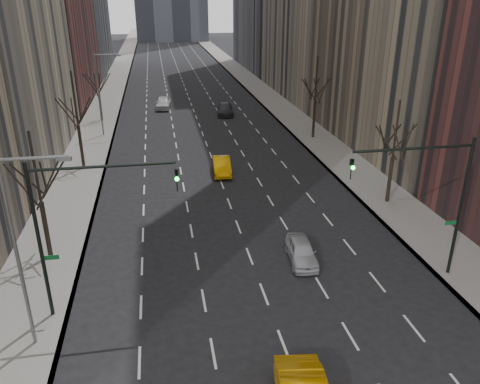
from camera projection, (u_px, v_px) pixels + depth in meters
sidewalk_left at (111, 94)px, 75.70m from camera, size 4.50×320.00×0.15m
sidewalk_right at (258, 89)px, 79.68m from camera, size 4.50×320.00×0.15m
tree_lw_b at (41, 202)px, 27.17m from camera, size 3.36×3.50×7.82m
tree_lw_c at (78, 126)px, 41.55m from camera, size 3.36×3.50×8.74m
tree_lw_d at (99, 93)px, 58.06m from camera, size 3.36×3.50×7.36m
tree_rw_b at (393, 157)px, 34.69m from camera, size 3.36×3.50×7.82m
tree_rw_c at (315, 102)px, 50.89m from camera, size 3.36×3.50×8.74m
traffic_mast_left at (73, 215)px, 21.50m from camera, size 6.69×0.39×8.00m
traffic_mast_right at (436, 188)px, 24.46m from camera, size 6.69×0.39×8.00m
streetlight_near at (22, 236)px, 19.36m from camera, size 2.83×0.22×9.00m
streetlight_far at (101, 86)px, 51.10m from camera, size 2.83×0.22×9.00m
silver_sedan_ahead at (302, 251)px, 27.99m from camera, size 1.94×4.03×1.33m
far_taxi at (222, 166)px, 41.87m from camera, size 1.82×4.41×1.42m
far_suv_grey at (225, 109)px, 62.61m from camera, size 2.64×5.29×1.48m
far_car_white at (163, 103)px, 65.81m from camera, size 2.44×5.03×1.65m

